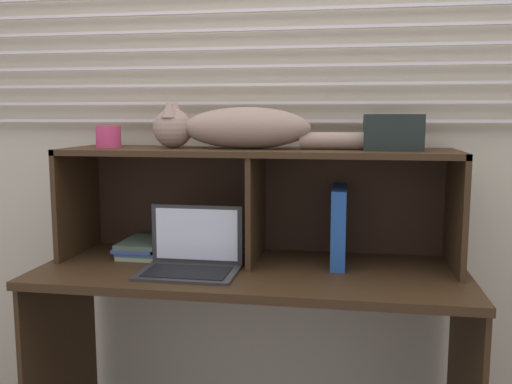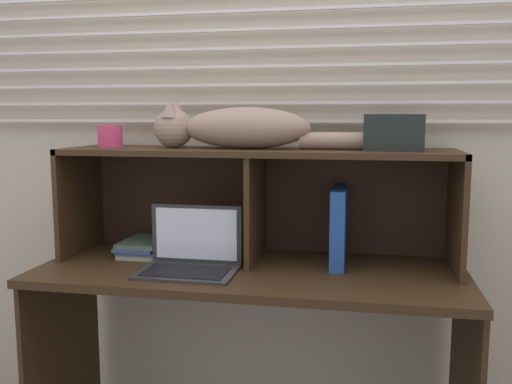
# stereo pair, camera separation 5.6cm
# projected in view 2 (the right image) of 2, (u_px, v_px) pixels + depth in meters

# --- Properties ---
(back_panel_with_blinds) EXTENTS (4.40, 0.08, 2.50)m
(back_panel_with_blinds) POSITION_uv_depth(u_px,v_px,m) (267.00, 124.00, 2.30)
(back_panel_with_blinds) COLOR beige
(back_panel_with_blinds) RESTS_ON ground
(desk) EXTENTS (1.54, 0.62, 0.74)m
(desk) POSITION_uv_depth(u_px,v_px,m) (250.00, 304.00, 2.04)
(desk) COLOR #372514
(desk) RESTS_ON ground
(hutch_shelf_unit) EXTENTS (1.47, 0.37, 0.43)m
(hutch_shelf_unit) POSITION_uv_depth(u_px,v_px,m) (258.00, 180.00, 2.13)
(hutch_shelf_unit) COLOR #372514
(hutch_shelf_unit) RESTS_ON desk
(cat) EXTENTS (0.83, 0.18, 0.18)m
(cat) POSITION_uv_depth(u_px,v_px,m) (236.00, 128.00, 2.09)
(cat) COLOR gray
(cat) RESTS_ON hutch_shelf_unit
(laptop) EXTENTS (0.34, 0.24, 0.22)m
(laptop) POSITION_uv_depth(u_px,v_px,m) (190.00, 258.00, 1.99)
(laptop) COLOR #2C2C2C
(laptop) RESTS_ON desk
(binder_upright) EXTENTS (0.05, 0.27, 0.29)m
(binder_upright) POSITION_uv_depth(u_px,v_px,m) (339.00, 226.00, 2.06)
(binder_upright) COLOR #1F4A92
(binder_upright) RESTS_ON desk
(book_stack) EXTENTS (0.17, 0.24, 0.06)m
(book_stack) POSITION_uv_depth(u_px,v_px,m) (145.00, 247.00, 2.22)
(book_stack) COLOR gray
(book_stack) RESTS_ON desk
(small_basket) EXTENTS (0.10, 0.10, 0.08)m
(small_basket) POSITION_uv_depth(u_px,v_px,m) (110.00, 136.00, 2.19)
(small_basket) COLOR #CF3C6C
(small_basket) RESTS_ON hutch_shelf_unit
(storage_box) EXTENTS (0.20, 0.17, 0.13)m
(storage_box) POSITION_uv_depth(u_px,v_px,m) (393.00, 132.00, 1.98)
(storage_box) COLOR black
(storage_box) RESTS_ON hutch_shelf_unit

